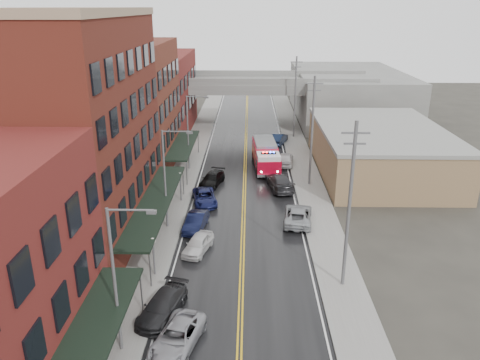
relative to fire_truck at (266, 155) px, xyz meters
name	(u,v)px	position (x,y,z in m)	size (l,w,h in m)	color
road	(244,202)	(-2.51, -10.65, -1.71)	(11.00, 160.00, 0.02)	black
sidewalk_left	(173,201)	(-9.81, -10.65, -1.64)	(3.00, 160.00, 0.15)	slate
sidewalk_right	(316,202)	(4.79, -10.65, -1.64)	(3.00, 160.00, 0.15)	slate
curb_left	(189,201)	(-8.16, -10.65, -1.64)	(0.30, 160.00, 0.15)	gray
curb_right	(300,202)	(3.14, -10.65, -1.64)	(0.30, 160.00, 0.15)	gray
brick_building_b	(80,133)	(-15.81, -17.65, 7.28)	(9.00, 20.00, 18.00)	#582317
brick_building_c	(132,107)	(-15.81, -0.15, 5.78)	(9.00, 15.00, 15.00)	brown
brick_building_far	(160,94)	(-15.81, 17.35, 4.28)	(9.00, 20.00, 12.00)	maroon
tan_building	(379,151)	(13.49, -0.65, 0.78)	(14.00, 22.00, 5.00)	#92784F
right_far_block	(348,94)	(15.49, 29.35, 2.28)	(18.00, 30.00, 8.00)	slate
awning_0	(81,357)	(-10.00, -36.65, 1.27)	(2.60, 16.00, 3.09)	black
awning_1	(156,201)	(-10.01, -17.65, 1.27)	(2.60, 18.00, 3.09)	black
awning_2	(183,145)	(-10.00, -0.15, 1.27)	(2.60, 13.00, 3.09)	black
globe_lamp_1	(153,248)	(-8.91, -24.65, 0.59)	(0.44, 0.44, 3.12)	#59595B
globe_lamp_2	(180,180)	(-8.91, -10.65, 0.59)	(0.44, 0.44, 3.12)	#59595B
street_lamp_0	(118,273)	(-9.06, -32.65, 3.47)	(2.64, 0.22, 9.00)	#59595B
street_lamp_1	(167,173)	(-9.06, -16.65, 3.47)	(2.64, 0.22, 9.00)	#59595B
street_lamp_2	(190,128)	(-9.06, -0.65, 3.47)	(2.64, 0.22, 9.00)	#59595B
utility_pole_0	(349,204)	(4.69, -25.65, 4.59)	(1.80, 0.24, 12.00)	#59595B
utility_pole_1	(312,130)	(4.69, -5.65, 4.59)	(1.80, 0.24, 12.00)	#59595B
utility_pole_2	(295,96)	(4.69, 14.35, 4.59)	(1.80, 0.24, 12.00)	#59595B
overpass	(247,90)	(-2.51, 21.35, 4.27)	(40.00, 10.00, 7.50)	slate
fire_truck	(266,155)	(0.00, 0.00, 0.00)	(3.98, 8.86, 3.17)	#B10821
parked_car_left_2	(177,337)	(-6.12, -32.25, -1.05)	(2.23, 4.83, 1.34)	#96979D
parked_car_left_3	(162,306)	(-7.51, -29.35, -1.01)	(1.98, 4.88, 1.42)	black
parked_car_left_4	(198,244)	(-6.11, -20.93, -1.03)	(1.62, 4.02, 1.37)	silver
parked_car_left_5	(196,222)	(-6.72, -16.89, -1.00)	(1.51, 4.33, 1.43)	black
parked_car_left_6	(205,197)	(-6.47, -11.08, -1.05)	(2.21, 4.80, 1.33)	#131847
parked_car_left_7	(212,179)	(-6.11, -5.85, -1.03)	(1.91, 4.71, 1.37)	black
parked_car_right_0	(298,215)	(2.49, -15.34, -0.98)	(2.46, 5.33, 1.48)	#919498
parked_car_right_1	(280,182)	(1.34, -6.93, -0.89)	(2.31, 5.67, 1.65)	#2C2B2E
parked_car_right_2	(285,159)	(2.49, 1.28, -0.90)	(1.93, 4.80, 1.63)	#B6B6B6
parked_car_right_3	(278,139)	(2.16, 10.65, -0.92)	(1.70, 4.86, 1.60)	black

